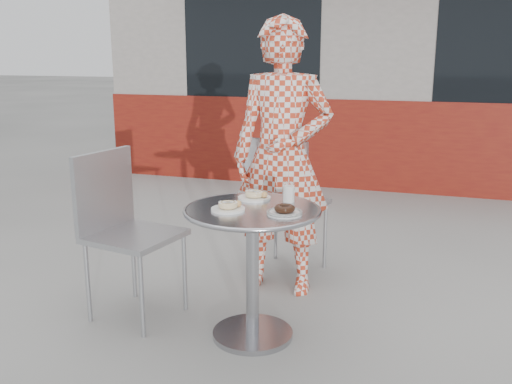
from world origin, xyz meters
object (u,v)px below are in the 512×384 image
(bistro_table, at_px, (252,241))
(milk_cup, at_px, (289,193))
(chair_left, at_px, (135,267))
(plate_far, at_px, (255,196))
(chair_far, at_px, (287,232))
(seated_person, at_px, (282,158))
(plate_checker, at_px, (285,211))
(plate_near, at_px, (229,207))

(bistro_table, bearing_deg, milk_cup, 53.61)
(bistro_table, relative_size, chair_left, 0.75)
(milk_cup, bearing_deg, plate_far, -178.81)
(chair_far, bearing_deg, plate_far, 102.12)
(chair_left, bearing_deg, seated_person, -35.86)
(plate_checker, bearing_deg, plate_near, -176.60)
(milk_cup, bearing_deg, seated_person, 109.30)
(chair_far, xyz_separation_m, plate_near, (-0.04, -1.02, 0.44))
(plate_far, xyz_separation_m, plate_near, (-0.06, -0.26, -0.00))
(seated_person, bearing_deg, plate_near, -96.95)
(chair_left, relative_size, plate_far, 5.36)
(chair_left, distance_m, plate_checker, 1.02)
(bistro_table, height_order, milk_cup, milk_cup)
(chair_left, relative_size, plate_checker, 5.33)
(milk_cup, bearing_deg, plate_near, -133.29)
(seated_person, height_order, plate_checker, seated_person)
(plate_near, relative_size, plate_checker, 0.97)
(bistro_table, height_order, plate_near, plate_near)
(milk_cup, bearing_deg, chair_left, -170.21)
(bistro_table, bearing_deg, chair_left, 176.70)
(bistro_table, distance_m, seated_person, 0.77)
(chair_far, height_order, chair_left, chair_far)
(chair_far, height_order, plate_far, chair_far)
(plate_checker, xyz_separation_m, milk_cup, (-0.04, 0.24, 0.03))
(chair_far, distance_m, seated_person, 0.62)
(plate_checker, bearing_deg, milk_cup, 100.00)
(plate_far, bearing_deg, seated_person, 88.53)
(bistro_table, relative_size, milk_cup, 6.90)
(seated_person, bearing_deg, plate_checker, -75.40)
(plate_far, xyz_separation_m, milk_cup, (0.19, 0.00, 0.03))
(chair_left, height_order, seated_person, seated_person)
(plate_checker, distance_m, milk_cup, 0.25)
(bistro_table, bearing_deg, plate_far, 104.28)
(plate_near, distance_m, plate_checker, 0.29)
(plate_far, height_order, plate_checker, plate_far)
(chair_left, relative_size, milk_cup, 9.14)
(chair_left, relative_size, plate_near, 5.51)
(seated_person, bearing_deg, plate_far, -93.22)
(plate_far, relative_size, plate_near, 1.03)
(bistro_table, distance_m, plate_checker, 0.27)
(bistro_table, relative_size, seated_person, 0.42)
(bistro_table, height_order, chair_left, chair_left)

